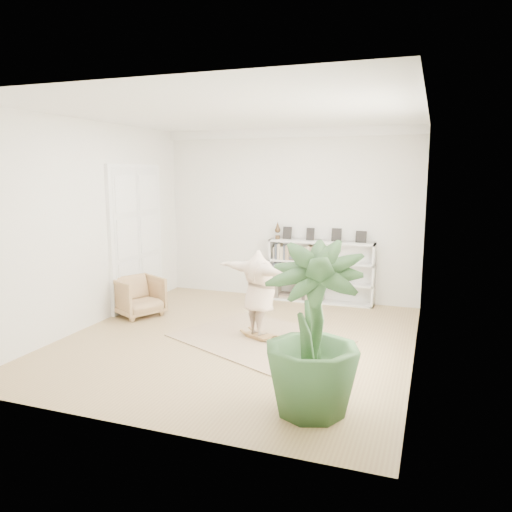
{
  "coord_description": "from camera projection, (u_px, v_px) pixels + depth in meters",
  "views": [
    {
      "loc": [
        2.93,
        -7.25,
        2.71
      ],
      "look_at": [
        0.18,
        0.4,
        1.34
      ],
      "focal_mm": 35.0,
      "sensor_mm": 36.0,
      "label": 1
    }
  ],
  "objects": [
    {
      "name": "floor",
      "position": [
        238.0,
        340.0,
        8.16
      ],
      "size": [
        6.0,
        6.0,
        0.0
      ],
      "primitive_type": "plane",
      "color": "#9A7B4F",
      "rests_on": "ground"
    },
    {
      "name": "room_shell",
      "position": [
        290.0,
        133.0,
        10.3
      ],
      "size": [
        6.0,
        6.0,
        6.0
      ],
      "color": "silver",
      "rests_on": "floor"
    },
    {
      "name": "doors",
      "position": [
        137.0,
        238.0,
        10.03
      ],
      "size": [
        0.09,
        1.78,
        2.92
      ],
      "color": "white",
      "rests_on": "floor"
    },
    {
      "name": "bookshelf",
      "position": [
        321.0,
        272.0,
        10.42
      ],
      "size": [
        2.2,
        0.35,
        1.64
      ],
      "color": "silver",
      "rests_on": "floor"
    },
    {
      "name": "armchair",
      "position": [
        138.0,
        296.0,
        9.48
      ],
      "size": [
        1.1,
        1.09,
        0.75
      ],
      "primitive_type": "imported",
      "rotation": [
        0.0,
        0.0,
        1.09
      ],
      "color": "tan",
      "rests_on": "floor"
    },
    {
      "name": "rug",
      "position": [
        259.0,
        338.0,
        8.2
      ],
      "size": [
        3.11,
        2.86,
        0.02
      ],
      "primitive_type": "cube",
      "rotation": [
        0.0,
        0.0,
        -0.43
      ],
      "color": "tan",
      "rests_on": "floor"
    },
    {
      "name": "rocker_board",
      "position": [
        259.0,
        335.0,
        8.19
      ],
      "size": [
        0.53,
        0.44,
        0.1
      ],
      "rotation": [
        0.0,
        0.0,
        -0.43
      ],
      "color": "olive",
      "rests_on": "rug"
    },
    {
      "name": "person",
      "position": [
        259.0,
        291.0,
        8.06
      ],
      "size": [
        1.76,
        1.14,
        1.4
      ],
      "primitive_type": "imported",
      "rotation": [
        0.0,
        0.0,
        2.71
      ],
      "color": "beige",
      "rests_on": "rocker_board"
    },
    {
      "name": "houseplant",
      "position": [
        312.0,
        330.0,
        5.55
      ],
      "size": [
        1.14,
        1.14,
        1.95
      ],
      "primitive_type": "imported",
      "rotation": [
        0.0,
        0.0,
        0.04
      ],
      "color": "#2F552A",
      "rests_on": "floor"
    }
  ]
}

